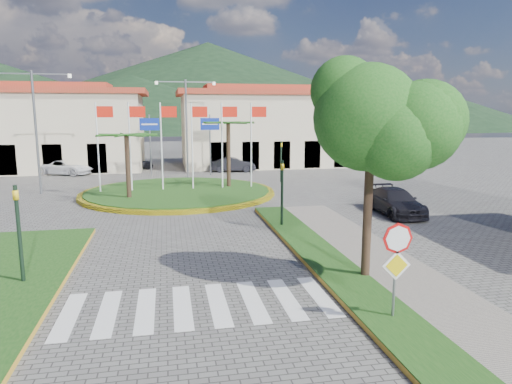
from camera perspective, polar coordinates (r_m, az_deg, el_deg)
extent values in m
cube|color=gray|center=(13.25, 21.02, -14.23)|extent=(4.00, 28.00, 0.15)
cube|color=#174112|center=(12.68, 16.26, -15.00)|extent=(1.60, 28.00, 0.18)
cube|color=silver|center=(13.29, -7.41, -13.87)|extent=(8.00, 3.00, 0.01)
cylinder|color=yellow|center=(30.61, -9.66, -0.08)|extent=(12.70, 12.70, 0.24)
cylinder|color=#174112|center=(30.61, -9.66, -0.03)|extent=(12.00, 12.00, 0.30)
cylinder|color=black|center=(28.44, -15.72, 2.81)|extent=(0.28, 0.28, 4.05)
cylinder|color=black|center=(31.58, -3.45, 4.41)|extent=(0.28, 0.28, 4.68)
cylinder|color=silver|center=(31.04, -19.14, 5.01)|extent=(0.10, 0.10, 6.00)
cube|color=red|center=(30.88, -18.37, 9.49)|extent=(1.00, 0.03, 0.70)
cylinder|color=silver|center=(30.83, -15.45, 5.17)|extent=(0.10, 0.10, 6.00)
cube|color=red|center=(30.71, -14.62, 9.67)|extent=(1.00, 0.03, 0.70)
cylinder|color=silver|center=(30.75, -11.71, 5.31)|extent=(0.10, 0.10, 6.00)
cube|color=red|center=(30.66, -10.83, 9.82)|extent=(1.00, 0.03, 0.70)
cylinder|color=silver|center=(30.79, -7.98, 5.42)|extent=(0.10, 0.10, 6.00)
cube|color=red|center=(30.74, -7.05, 9.91)|extent=(1.00, 0.03, 0.70)
cylinder|color=silver|center=(30.97, -4.26, 5.51)|extent=(0.10, 0.10, 6.00)
cube|color=red|center=(30.95, -3.29, 9.97)|extent=(1.00, 0.03, 0.70)
cylinder|color=silver|center=(31.27, -0.60, 5.58)|extent=(0.10, 0.10, 6.00)
cube|color=red|center=(31.28, 0.39, 9.99)|extent=(1.00, 0.03, 0.70)
cylinder|color=slate|center=(12.29, 16.95, -10.00)|extent=(0.07, 0.07, 2.50)
cylinder|color=red|center=(11.96, 17.30, -5.56)|extent=(0.80, 0.03, 0.80)
cube|color=yellow|center=(12.15, 17.15, -8.76)|extent=(0.78, 0.03, 0.78)
cylinder|color=black|center=(14.88, 13.78, -2.60)|extent=(0.28, 0.28, 4.40)
ellipsoid|color=#164E14|center=(14.54, 14.27, 9.02)|extent=(3.60, 3.60, 3.20)
cylinder|color=black|center=(15.78, -27.46, -4.97)|extent=(0.12, 0.12, 3.20)
imported|color=yellow|center=(15.58, -27.75, -1.41)|extent=(0.15, 0.18, 0.90)
cylinder|color=black|center=(21.15, 3.27, -0.33)|extent=(0.12, 0.12, 3.20)
imported|color=yellow|center=(20.99, 3.30, 2.36)|extent=(0.15, 0.18, 0.90)
cylinder|color=black|center=(35.44, 3.14, 3.80)|extent=(0.12, 0.12, 3.20)
imported|color=yellow|center=(35.35, 3.16, 5.42)|extent=(0.18, 0.15, 0.90)
cylinder|color=slate|center=(39.27, -13.07, 5.62)|extent=(0.12, 0.12, 5.20)
cube|color=#0E299F|center=(39.13, -13.17, 8.24)|extent=(1.60, 0.05, 1.00)
cylinder|color=slate|center=(39.42, -5.75, 5.84)|extent=(0.12, 0.12, 5.20)
cube|color=#0E299F|center=(39.28, -5.79, 8.46)|extent=(1.60, 0.05, 1.00)
cylinder|color=slate|center=(38.22, -8.66, 7.76)|extent=(0.16, 0.16, 8.00)
cube|color=slate|center=(38.24, -10.66, 13.40)|extent=(2.40, 0.08, 0.08)
cube|color=slate|center=(38.34, -6.97, 13.48)|extent=(2.40, 0.08, 0.08)
cylinder|color=slate|center=(33.24, -25.77, 6.59)|extent=(0.16, 0.16, 8.00)
cube|color=slate|center=(33.62, -28.29, 12.93)|extent=(2.40, 0.08, 0.08)
cube|color=slate|center=(33.02, -24.21, 13.31)|extent=(2.40, 0.08, 0.08)
cube|color=beige|center=(48.07, -27.38, 6.59)|extent=(22.00, 9.00, 7.00)
cube|color=#A83820|center=(48.07, -27.74, 11.04)|extent=(23.32, 9.54, 0.50)
cube|color=#A83820|center=(48.10, -27.79, 11.64)|extent=(16.50, 4.95, 0.60)
cube|color=beige|center=(47.41, 1.94, 7.65)|extent=(18.00, 9.00, 7.00)
cube|color=#A83820|center=(47.42, 1.96, 12.18)|extent=(19.08, 9.54, 0.50)
cube|color=#A83820|center=(47.44, 1.97, 12.78)|extent=(13.50, 4.95, 0.60)
cone|color=black|center=(169.16, -5.94, 13.10)|extent=(180.00, 180.00, 30.00)
cone|color=black|center=(159.70, 15.43, 10.84)|extent=(120.00, 120.00, 18.00)
cone|color=black|center=(138.49, -15.24, 10.64)|extent=(110.00, 110.00, 16.00)
imported|color=white|center=(43.11, -22.71, 2.86)|extent=(5.13, 3.78, 1.30)
imported|color=black|center=(44.96, -15.14, 3.53)|extent=(4.03, 2.44, 1.28)
imported|color=black|center=(41.89, -2.86, 3.45)|extent=(4.16, 1.84, 1.33)
imported|color=black|center=(25.39, 17.02, -1.15)|extent=(2.09, 4.73, 1.35)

